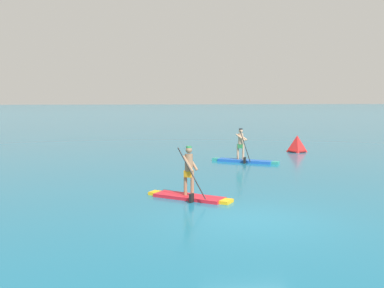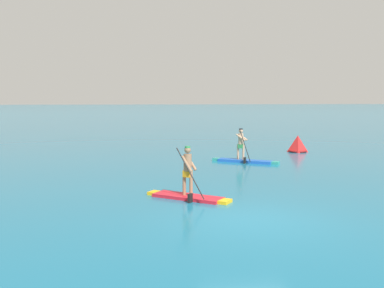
# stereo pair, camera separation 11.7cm
# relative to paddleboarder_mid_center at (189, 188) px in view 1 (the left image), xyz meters

# --- Properties ---
(ground) EXTENTS (440.00, 440.00, 0.00)m
(ground) POSITION_rel_paddleboarder_mid_center_xyz_m (1.34, -2.76, -0.36)
(ground) COLOR #196B8C
(paddleboarder_mid_center) EXTENTS (2.63, 2.15, 1.76)m
(paddleboarder_mid_center) POSITION_rel_paddleboarder_mid_center_xyz_m (0.00, 0.00, 0.00)
(paddleboarder_mid_center) COLOR red
(paddleboarder_mid_center) RESTS_ON ground
(paddleboarder_far_right) EXTENTS (3.13, 2.23, 1.76)m
(paddleboarder_far_right) POSITION_rel_paddleboarder_mid_center_xyz_m (3.95, 7.78, -0.03)
(paddleboarder_far_right) COLOR blue
(paddleboarder_far_right) RESTS_ON ground
(race_marker_buoy) EXTENTS (1.11, 1.11, 1.01)m
(race_marker_buoy) POSITION_rel_paddleboarder_mid_center_xyz_m (8.30, 11.58, 0.08)
(race_marker_buoy) COLOR red
(race_marker_buoy) RESTS_ON ground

